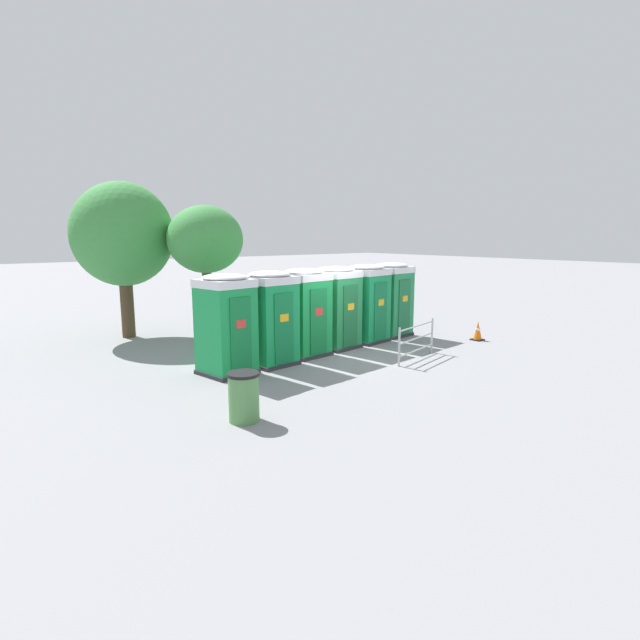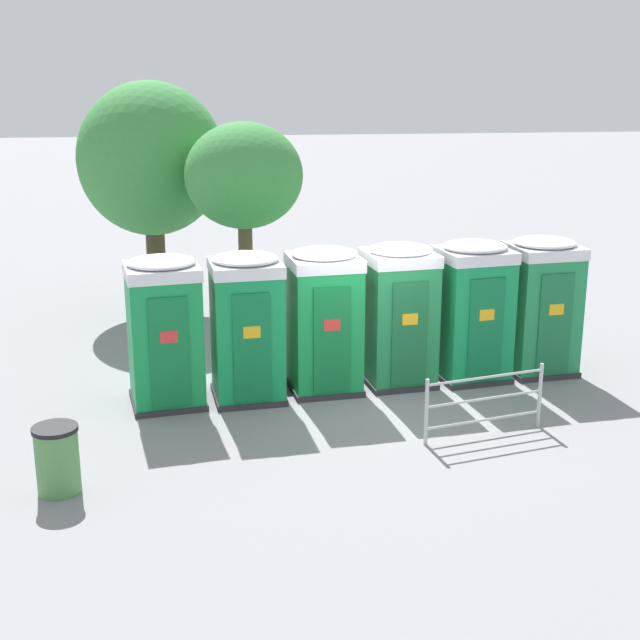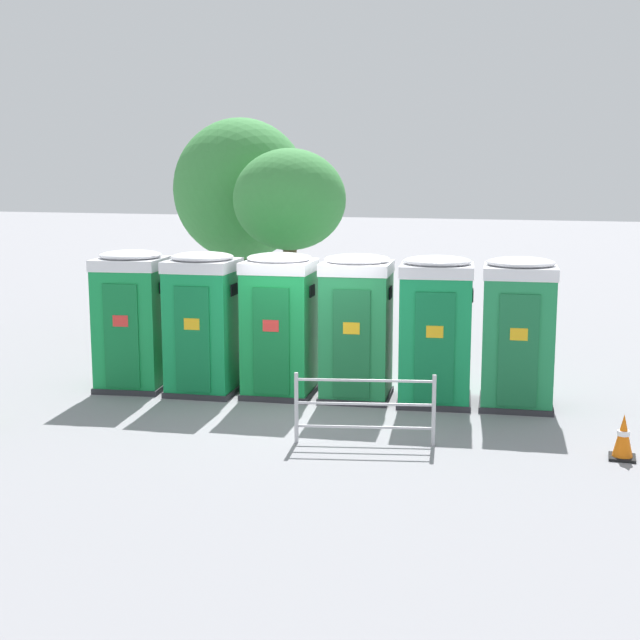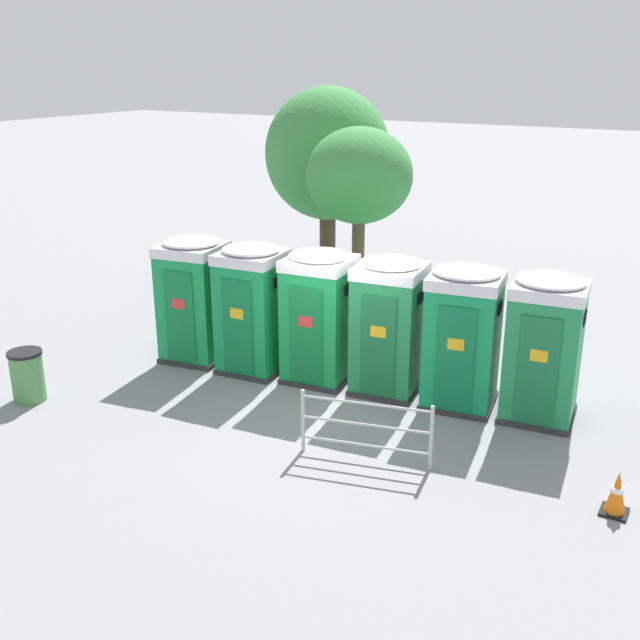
% 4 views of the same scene
% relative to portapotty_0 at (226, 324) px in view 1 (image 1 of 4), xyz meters
% --- Properties ---
extents(ground_plane, '(120.00, 120.00, 0.00)m').
position_rel_portapotty_0_xyz_m(ground_plane, '(3.47, -0.14, -1.28)').
color(ground_plane, gray).
extents(portapotty_0, '(1.38, 1.37, 2.54)m').
position_rel_portapotty_0_xyz_m(portapotty_0, '(0.00, 0.00, 0.00)').
color(portapotty_0, '#2D2D33').
rests_on(portapotty_0, ground).
extents(portapotty_1, '(1.29, 1.30, 2.54)m').
position_rel_portapotty_0_xyz_m(portapotty_1, '(1.37, 0.09, 0.00)').
color(portapotty_1, '#2D2D33').
rests_on(portapotty_1, ground).
extents(portapotty_2, '(1.32, 1.31, 2.54)m').
position_rel_portapotty_0_xyz_m(portapotty_2, '(2.72, 0.34, -0.00)').
color(portapotty_2, '#2D2D33').
rests_on(portapotty_2, ground).
extents(portapotty_3, '(1.33, 1.33, 2.54)m').
position_rel_portapotty_0_xyz_m(portapotty_3, '(4.08, 0.51, 0.00)').
color(portapotty_3, '#2D2D33').
rests_on(portapotty_3, ground).
extents(portapotty_4, '(1.40, 1.36, 2.54)m').
position_rel_portapotty_0_xyz_m(portapotty_4, '(5.45, 0.60, -0.00)').
color(portapotty_4, '#2D2D33').
rests_on(portapotty_4, ground).
extents(portapotty_5, '(1.33, 1.32, 2.54)m').
position_rel_portapotty_0_xyz_m(portapotty_5, '(6.81, 0.78, -0.00)').
color(portapotty_5, '#2D2D33').
rests_on(portapotty_5, ground).
extents(street_tree_0, '(3.30, 3.30, 5.22)m').
position_rel_portapotty_0_xyz_m(street_tree_0, '(-0.41, 6.24, 2.19)').
color(street_tree_0, '#4C3826').
rests_on(street_tree_0, ground).
extents(street_tree_1, '(2.45, 2.45, 4.43)m').
position_rel_portapotty_0_xyz_m(street_tree_1, '(1.57, 4.18, 2.01)').
color(street_tree_1, brown).
rests_on(street_tree_1, ground).
extents(trash_can, '(0.61, 0.61, 0.94)m').
position_rel_portapotty_0_xyz_m(trash_can, '(-1.34, -3.12, -0.81)').
color(trash_can, '#518C4C').
rests_on(trash_can, ground).
extents(traffic_cone, '(0.36, 0.36, 0.64)m').
position_rel_portapotty_0_xyz_m(traffic_cone, '(8.48, -1.62, -0.97)').
color(traffic_cone, black).
rests_on(traffic_cone, ground).
extents(event_barrier, '(2.01, 0.52, 1.05)m').
position_rel_portapotty_0_xyz_m(event_barrier, '(4.89, -2.02, -0.72)').
color(event_barrier, '#B7B7BC').
rests_on(event_barrier, ground).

